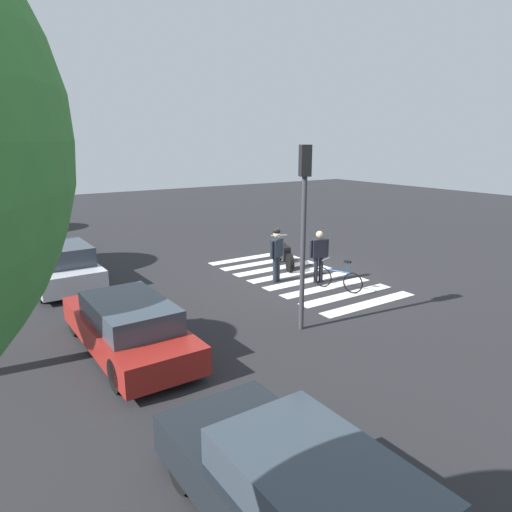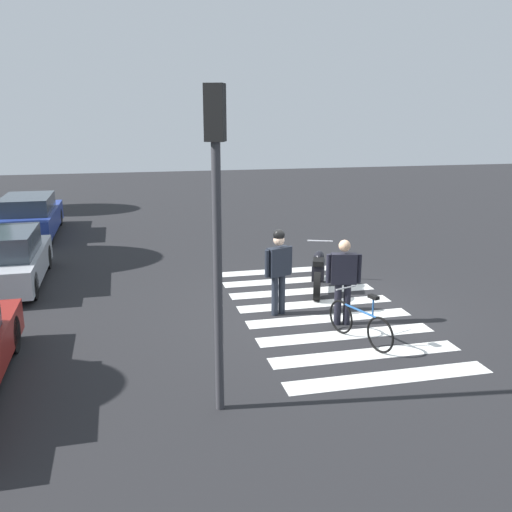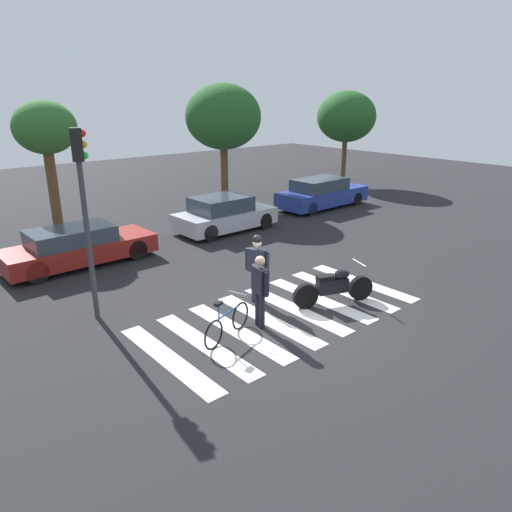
{
  "view_description": "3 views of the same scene",
  "coord_description": "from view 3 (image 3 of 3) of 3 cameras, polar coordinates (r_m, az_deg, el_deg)",
  "views": [
    {
      "loc": [
        -11.65,
        9.53,
        4.48
      ],
      "look_at": [
        0.23,
        1.61,
        0.91
      ],
      "focal_mm": 32.42,
      "sensor_mm": 36.0,
      "label": 1
    },
    {
      "loc": [
        -10.51,
        3.87,
        4.04
      ],
      "look_at": [
        0.63,
        1.28,
        1.11
      ],
      "focal_mm": 39.2,
      "sensor_mm": 36.0,
      "label": 2
    },
    {
      "loc": [
        -7.23,
        -7.49,
        5.06
      ],
      "look_at": [
        0.46,
        1.51,
        1.0
      ],
      "focal_mm": 33.18,
      "sensor_mm": 36.0,
      "label": 3
    }
  ],
  "objects": [
    {
      "name": "crosswalk_stripes",
      "position": [
        11.58,
        3.12,
        -7.0
      ],
      "size": [
        6.75,
        3.42,
        0.01
      ],
      "color": "silver",
      "rests_on": "ground_plane"
    },
    {
      "name": "traffic_light_pole",
      "position": [
        11.12,
        -20.06,
        6.8
      ],
      "size": [
        0.36,
        0.31,
        4.4
      ],
      "color": "#38383D",
      "rests_on": "ground_plane"
    },
    {
      "name": "street_tree_mid",
      "position": [
        18.91,
        -24.07,
        13.65
      ],
      "size": [
        2.2,
        2.2,
        4.88
      ],
      "color": "brown",
      "rests_on": "ground_plane"
    },
    {
      "name": "officer_on_foot",
      "position": [
        11.84,
        0.14,
        -0.93
      ],
      "size": [
        0.37,
        0.63,
        1.8
      ],
      "color": "#1E232D",
      "rests_on": "ground_plane"
    },
    {
      "name": "street_tree_end",
      "position": [
        28.65,
        10.84,
        16.15
      ],
      "size": [
        3.35,
        3.35,
        5.28
      ],
      "color": "brown",
      "rests_on": "ground_plane"
    },
    {
      "name": "police_motorcycle",
      "position": [
        12.09,
        9.34,
        -3.71
      ],
      "size": [
        2.1,
        1.01,
        1.04
      ],
      "color": "black",
      "rests_on": "ground_plane"
    },
    {
      "name": "leaning_bicycle",
      "position": [
        10.34,
        -3.49,
        -8.12
      ],
      "size": [
        1.61,
        0.65,
        0.98
      ],
      "color": "black",
      "rests_on": "ground_plane"
    },
    {
      "name": "officer_by_motorcycle",
      "position": [
        10.6,
        0.48,
        -3.75
      ],
      "size": [
        0.31,
        0.67,
        1.71
      ],
      "color": "black",
      "rests_on": "ground_plane"
    },
    {
      "name": "ground_plane",
      "position": [
        11.58,
        3.12,
        -7.02
      ],
      "size": [
        60.0,
        60.0,
        0.0
      ],
      "primitive_type": "plane",
      "color": "#232326"
    },
    {
      "name": "car_silver_sedan",
      "position": [
        18.42,
        -3.86,
        5.01
      ],
      "size": [
        3.94,
        1.86,
        1.36
      ],
      "color": "black",
      "rests_on": "ground_plane"
    },
    {
      "name": "street_tree_far",
      "position": [
        22.52,
        -3.97,
        16.35
      ],
      "size": [
        3.46,
        3.46,
        5.56
      ],
      "color": "brown",
      "rests_on": "ground_plane"
    },
    {
      "name": "car_maroon_wagon",
      "position": [
        15.63,
        -20.69,
        1.06
      ],
      "size": [
        4.56,
        1.71,
        1.22
      ],
      "color": "black",
      "rests_on": "ground_plane"
    },
    {
      "name": "car_blue_hatchback",
      "position": [
        22.53,
        7.94,
        7.47
      ],
      "size": [
        4.71,
        1.78,
        1.38
      ],
      "color": "black",
      "rests_on": "ground_plane"
    }
  ]
}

